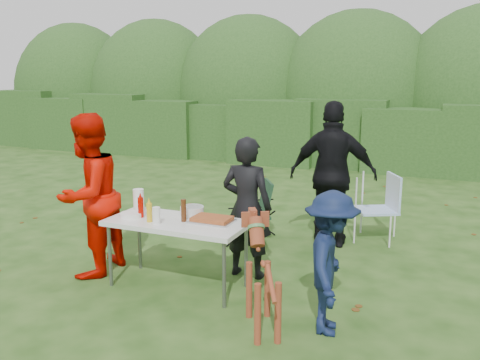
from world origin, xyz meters
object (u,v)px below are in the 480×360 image
at_px(beer_bottle, 184,210).
at_px(dog, 263,280).
at_px(person_black_puffy, 333,175).
at_px(lawn_chair, 376,207).
at_px(ketchup_bottle, 141,207).
at_px(paper_towel_roll, 139,200).
at_px(folding_table, 177,225).
at_px(mustard_bottle, 149,213).
at_px(person_red_jacket, 89,196).
at_px(person_cook, 247,208).
at_px(child, 331,263).
at_px(camping_chair, 252,211).

bearing_deg(beer_bottle, dog, -26.37).
bearing_deg(person_black_puffy, lawn_chair, -148.17).
bearing_deg(ketchup_bottle, paper_towel_roll, 129.29).
distance_m(folding_table, mustard_bottle, 0.32).
relative_size(person_red_jacket, mustard_bottle, 9.24).
relative_size(folding_table, person_black_puffy, 0.78).
height_order(dog, paper_towel_roll, paper_towel_roll).
xyz_separation_m(folding_table, lawn_chair, (1.72, 2.45, -0.22)).
height_order(person_cook, beer_bottle, person_cook).
height_order(person_black_puffy, lawn_chair, person_black_puffy).
relative_size(lawn_chair, paper_towel_roll, 3.60).
distance_m(mustard_bottle, ketchup_bottle, 0.21).
xyz_separation_m(person_cook, lawn_chair, (1.15, 1.87, -0.33)).
height_order(child, beer_bottle, child).
bearing_deg(ketchup_bottle, lawn_chair, 49.29).
xyz_separation_m(person_red_jacket, child, (2.84, -0.27, -0.28)).
relative_size(dog, ketchup_bottle, 4.55).
distance_m(lawn_chair, ketchup_bottle, 3.31).
bearing_deg(mustard_bottle, dog, -15.33).
relative_size(folding_table, person_red_jacket, 0.81).
height_order(dog, mustard_bottle, dog).
bearing_deg(beer_bottle, person_cook, 49.62).
height_order(folding_table, mustard_bottle, mustard_bottle).
bearing_deg(dog, lawn_chair, -40.56).
relative_size(child, mustard_bottle, 6.43).
height_order(folding_table, dog, dog).
height_order(person_black_puffy, ketchup_bottle, person_black_puffy).
xyz_separation_m(folding_table, paper_towel_roll, (-0.58, 0.15, 0.18)).
bearing_deg(camping_chair, person_red_jacket, 23.12).
bearing_deg(person_black_puffy, person_red_jacket, 32.61).
xyz_separation_m(person_black_puffy, camping_chair, (-1.04, -0.28, -0.54)).
height_order(dog, ketchup_bottle, ketchup_bottle).
relative_size(person_black_puffy, child, 1.50).
bearing_deg(person_red_jacket, mustard_bottle, 82.40).
distance_m(person_black_puffy, paper_towel_roll, 2.58).
bearing_deg(person_cook, paper_towel_roll, 20.16).
distance_m(lawn_chair, beer_bottle, 2.97).
distance_m(person_black_puffy, child, 2.41).
relative_size(person_red_jacket, camping_chair, 2.17).
distance_m(person_red_jacket, camping_chair, 2.25).
xyz_separation_m(folding_table, mustard_bottle, (-0.24, -0.15, 0.15)).
xyz_separation_m(camping_chair, mustard_bottle, (-0.41, -1.87, 0.41)).
height_order(mustard_bottle, beer_bottle, beer_bottle).
height_order(lawn_chair, beer_bottle, beer_bottle).
distance_m(folding_table, person_black_puffy, 2.36).
height_order(camping_chair, ketchup_bottle, ketchup_bottle).
relative_size(child, camping_chair, 1.51).
bearing_deg(person_cook, camping_chair, -71.01).
distance_m(child, beer_bottle, 1.70).
bearing_deg(ketchup_bottle, child, -7.62).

